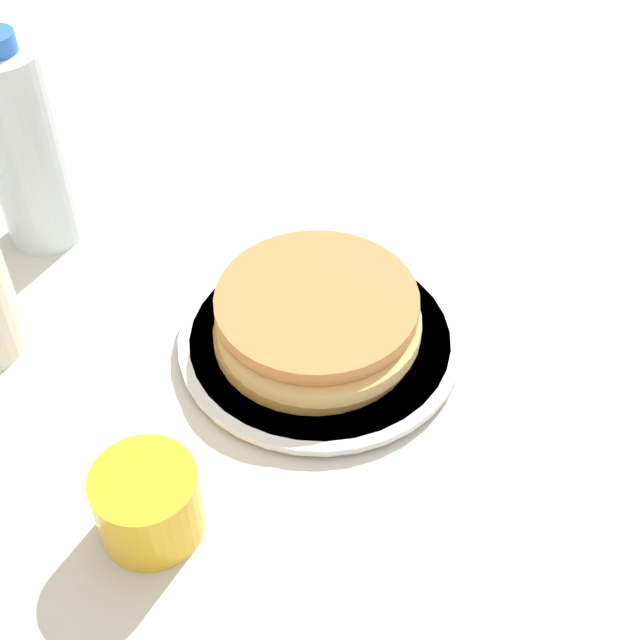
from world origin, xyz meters
The scene contains 5 objects.
ground_plane centered at (0.00, 0.00, 0.00)m, with size 4.00×4.00×0.00m, color silver.
plate centered at (-0.02, 0.02, 0.01)m, with size 0.26×0.26×0.01m.
pancake_stack centered at (-0.02, 0.02, 0.03)m, with size 0.20×0.19×0.04m.
juice_glass centered at (-0.10, 0.24, 0.03)m, with size 0.08×0.08×0.07m.
water_bottle_near centered at (0.28, 0.16, 0.11)m, with size 0.08×0.08×0.23m.
Camera 1 is at (-0.48, 0.35, 0.62)m, focal length 50.00 mm.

